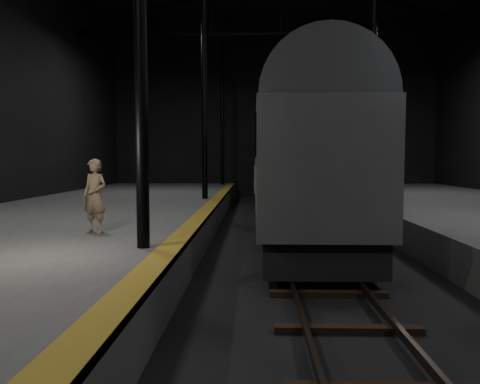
{
  "coord_description": "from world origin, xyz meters",
  "views": [
    {
      "loc": [
        -1.53,
        -13.43,
        2.81
      ],
      "look_at": [
        -1.88,
        -1.87,
        2.0
      ],
      "focal_mm": 35.0,
      "sensor_mm": 36.0,
      "label": 1
    }
  ],
  "objects": [
    {
      "name": "ground",
      "position": [
        0.0,
        0.0,
        0.0
      ],
      "size": [
        44.0,
        44.0,
        0.0
      ],
      "primitive_type": "plane",
      "color": "black",
      "rests_on": "ground"
    },
    {
      "name": "platform_left",
      "position": [
        -7.5,
        0.0,
        0.5
      ],
      "size": [
        9.0,
        43.8,
        1.0
      ],
      "primitive_type": "cube",
      "color": "#4C4C4A",
      "rests_on": "ground"
    },
    {
      "name": "tactile_strip",
      "position": [
        -3.25,
        0.0,
        1.0
      ],
      "size": [
        0.5,
        43.8,
        0.01
      ],
      "primitive_type": "cube",
      "color": "olive",
      "rests_on": "platform_left"
    },
    {
      "name": "track",
      "position": [
        0.0,
        0.0,
        0.07
      ],
      "size": [
        2.4,
        43.0,
        0.24
      ],
      "color": "#3F3328",
      "rests_on": "ground"
    },
    {
      "name": "train",
      "position": [
        -0.0,
        6.25,
        3.05
      ],
      "size": [
        3.06,
        20.44,
        5.46
      ],
      "color": "#9A9DA1",
      "rests_on": "ground"
    },
    {
      "name": "woman",
      "position": [
        -5.44,
        -2.12,
        1.91
      ],
      "size": [
        0.78,
        0.65,
        1.82
      ],
      "primitive_type": "imported",
      "rotation": [
        0.0,
        0.0,
        -0.38
      ],
      "color": "#917A59",
      "rests_on": "platform_left"
    }
  ]
}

